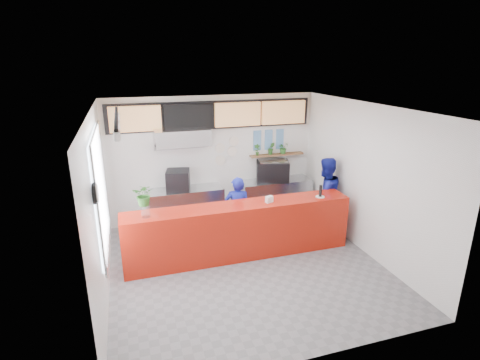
{
  "coord_description": "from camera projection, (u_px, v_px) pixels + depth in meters",
  "views": [
    {
      "loc": [
        -2.0,
        -6.02,
        3.78
      ],
      "look_at": [
        0.1,
        0.7,
        1.5
      ],
      "focal_mm": 28.0,
      "sensor_mm": 36.0,
      "label": 1
    }
  ],
  "objects": [
    {
      "name": "photo_frame_b",
      "position": [
        269.0,
        135.0,
        9.24
      ],
      "size": [
        0.2,
        0.02,
        0.25
      ],
      "primitive_type": "cube",
      "color": "#598CBF",
      "rests_on": "wall_back"
    },
    {
      "name": "basil_vase",
      "position": [
        144.0,
        195.0,
        6.54
      ],
      "size": [
        0.45,
        0.42,
        0.4
      ],
      "primitive_type": "imported",
      "rotation": [
        0.0,
        0.0,
        -0.35
      ],
      "color": "#2B6322",
      "rests_on": "glass_vase"
    },
    {
      "name": "wall_right",
      "position": [
        365.0,
        179.0,
        7.45
      ],
      "size": [
        0.0,
        5.0,
        5.0
      ],
      "primitive_type": "plane",
      "rotation": [
        1.57,
        0.0,
        -1.57
      ],
      "color": "white",
      "rests_on": "ground"
    },
    {
      "name": "photo_frame_a",
      "position": [
        257.0,
        136.0,
        9.15
      ],
      "size": [
        0.2,
        0.02,
        0.25
      ],
      "primitive_type": "cube",
      "color": "#598CBF",
      "rests_on": "wall_back"
    },
    {
      "name": "dec_plate_b",
      "position": [
        232.0,
        151.0,
        9.07
      ],
      "size": [
        0.24,
        0.03,
        0.24
      ],
      "primitive_type": "cylinder",
      "rotation": [
        1.57,
        0.0,
        0.0
      ],
      "color": "silver",
      "rests_on": "wall_back"
    },
    {
      "name": "menu_board_far_right",
      "position": [
        283.0,
        112.0,
        9.07
      ],
      "size": [
        1.1,
        0.1,
        0.55
      ],
      "primitive_type": "cube",
      "color": "tan",
      "rests_on": "wall_back"
    },
    {
      "name": "espresso_machine",
      "position": [
        272.0,
        171.0,
        9.25
      ],
      "size": [
        0.91,
        0.76,
        0.5
      ],
      "primitive_type": "cube",
      "rotation": [
        0.0,
        0.0,
        -0.3
      ],
      "color": "black",
      "rests_on": "right_bench"
    },
    {
      "name": "pepper_mill",
      "position": [
        320.0,
        191.0,
        7.59
      ],
      "size": [
        0.08,
        0.08,
        0.24
      ],
      "primitive_type": "cylinder",
      "rotation": [
        0.0,
        0.0,
        -0.37
      ],
      "color": "black",
      "rests_on": "white_plate"
    },
    {
      "name": "prep_bench",
      "position": [
        185.0,
        207.0,
        8.83
      ],
      "size": [
        1.8,
        0.6,
        0.9
      ],
      "primitive_type": "cube",
      "color": "#B2B5BA",
      "rests_on": "ground"
    },
    {
      "name": "wall_clock_face",
      "position": [
        97.0,
        193.0,
        5.06
      ],
      "size": [
        0.02,
        0.26,
        0.26
      ],
      "primitive_type": "cylinder",
      "rotation": [
        0.0,
        1.57,
        0.0
      ],
      "color": "white",
      "rests_on": "wall_left"
    },
    {
      "name": "window_pane",
      "position": [
        101.0,
        190.0,
        6.25
      ],
      "size": [
        0.04,
        2.2,
        1.9
      ],
      "primitive_type": "cube",
      "color": "silver",
      "rests_on": "wall_left"
    },
    {
      "name": "floor",
      "position": [
        246.0,
        265.0,
        7.2
      ],
      "size": [
        5.0,
        5.0,
        0.0
      ],
      "primitive_type": "plane",
      "color": "slate",
      "rests_on": "ground"
    },
    {
      "name": "staff_right",
      "position": [
        324.0,
        195.0,
        8.42
      ],
      "size": [
        0.94,
        0.79,
        1.73
      ],
      "primitive_type": "imported",
      "rotation": [
        0.0,
        0.0,
        3.32
      ],
      "color": "navy",
      "rests_on": "ground"
    },
    {
      "name": "dec_plate_c",
      "position": [
        220.0,
        160.0,
        9.04
      ],
      "size": [
        0.24,
        0.03,
        0.24
      ],
      "primitive_type": "cylinder",
      "rotation": [
        1.57,
        0.0,
        0.0
      ],
      "color": "silver",
      "rests_on": "wall_back"
    },
    {
      "name": "wall_left",
      "position": [
        99.0,
        208.0,
        6.03
      ],
      "size": [
        0.0,
        5.0,
        5.0
      ],
      "primitive_type": "plane",
      "rotation": [
        1.57,
        0.0,
        1.57
      ],
      "color": "white",
      "rests_on": "ground"
    },
    {
      "name": "window_frame",
      "position": [
        102.0,
        190.0,
        6.26
      ],
      "size": [
        0.03,
        2.3,
        2.0
      ],
      "primitive_type": "cube",
      "color": "#B2B5BA",
      "rests_on": "wall_left"
    },
    {
      "name": "menu_board_mid_right",
      "position": [
        238.0,
        114.0,
        8.74
      ],
      "size": [
        1.1,
        0.1,
        0.55
      ],
      "primitive_type": "cube",
      "color": "tan",
      "rests_on": "wall_back"
    },
    {
      "name": "extraction_hood",
      "position": [
        182.0,
        137.0,
        8.27
      ],
      "size": [
        1.2,
        0.7,
        0.35
      ],
      "primitive_type": "cube",
      "color": "#B2B5BA",
      "rests_on": "ceiling"
    },
    {
      "name": "dec_plate_d",
      "position": [
        234.0,
        141.0,
        9.0
      ],
      "size": [
        0.24,
        0.03,
        0.24
      ],
      "primitive_type": "cylinder",
      "rotation": [
        1.57,
        0.0,
        0.0
      ],
      "color": "silver",
      "rests_on": "wall_back"
    },
    {
      "name": "track_rail",
      "position": [
        116.0,
        117.0,
        5.7
      ],
      "size": [
        0.05,
        2.4,
        0.04
      ],
      "primitive_type": "cube",
      "color": "black",
      "rests_on": "ceiling"
    },
    {
      "name": "herb_shelf",
      "position": [
        277.0,
        155.0,
        9.37
      ],
      "size": [
        1.4,
        0.18,
        0.04
      ],
      "primitive_type": "cube",
      "color": "brown",
      "rests_on": "wall_back"
    },
    {
      "name": "hood_lip",
      "position": [
        182.0,
        145.0,
        8.33
      ],
      "size": [
        1.2,
        0.69,
        0.31
      ],
      "primitive_type": "cube",
      "rotation": [
        -0.35,
        0.0,
        0.0
      ],
      "color": "#B2B5BA",
      "rests_on": "ceiling"
    },
    {
      "name": "wall_clock_rim",
      "position": [
        95.0,
        193.0,
        5.06
      ],
      "size": [
        0.05,
        0.3,
        0.3
      ],
      "primitive_type": "cylinder",
      "rotation": [
        0.0,
        1.57,
        0.0
      ],
      "color": "black",
      "rests_on": "wall_left"
    },
    {
      "name": "cream_band",
      "position": [
        213.0,
        113.0,
        8.66
      ],
      "size": [
        5.0,
        0.02,
        0.8
      ],
      "primitive_type": "cube",
      "color": "beige",
      "rests_on": "wall_back"
    },
    {
      "name": "menu_board_far_left",
      "position": [
        135.0,
        119.0,
        8.08
      ],
      "size": [
        1.1,
        0.1,
        0.55
      ],
      "primitive_type": "cube",
      "color": "tan",
      "rests_on": "wall_back"
    },
    {
      "name": "espresso_tray",
      "position": [
        273.0,
        162.0,
        9.18
      ],
      "size": [
        0.77,
        0.6,
        0.06
      ],
      "primitive_type": "cube",
      "rotation": [
        0.0,
        0.0,
        -0.19
      ],
      "color": "#ADAFB4",
      "rests_on": "espresso_machine"
    },
    {
      "name": "staff_center",
      "position": [
        237.0,
        211.0,
        7.84
      ],
      "size": [
        0.62,
        0.5,
        1.49
      ],
      "primitive_type": "imported",
      "rotation": [
        0.0,
        0.0,
        2.86
      ],
      "color": "navy",
      "rests_on": "ground"
    },
    {
      "name": "herb_c",
      "position": [
        283.0,
        148.0,
        9.37
      ],
      "size": [
        0.32,
        0.3,
        0.29
      ],
      "primitive_type": "imported",
      "rotation": [
        0.0,
        0.0,
        0.31
      ],
      "color": "#2B6322",
      "rests_on": "herb_shelf"
    },
    {
      "name": "wall_back",
      "position": [
        214.0,
        158.0,
        9.01
      ],
      "size": [
        5.0,
        0.0,
        5.0
      ],
      "primitive_type": "plane",
      "rotation": [
        1.57,
        0.0,
        0.0
      ],
      "color": "white",
      "rests_on": "ground"
    },
    {
      "name": "right_bench",
      "position": [
        275.0,
        197.0,
        9.49
      ],
      "size": [
        1.8,
        0.6,
        0.9
      ],
      "primitive_type": "cube",
      "color": "#B2B5BA",
      "rests_on": "ground"
    },
    {
      "name": "herb_a",
      "position": [
        257.0,
        150.0,
        9.17
      ],
      "size": [
        0.18,
        0.16,
        0.29
      ],
      "primitive_type": "imported",
      "rotation": [
        0.0,
        0.0,
        -0.42
      ],
      "color": "#2B6322",
      "rests_on": "herb_shelf"
    },
    {
      "name": "ceiling",
      "position": [
        247.0,
        108.0,
        6.28
      ],
      "size": [
        5.0,
        5.0,
        0.0
      ],
      "primitive_type": "plane",
      "rotation": [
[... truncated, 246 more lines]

